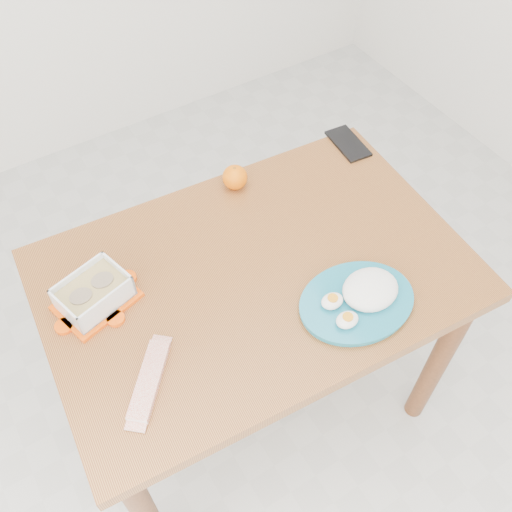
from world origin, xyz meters
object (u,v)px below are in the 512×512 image
orange_fruit (235,177)px  rice_plate (361,297)px  dining_table (256,297)px  food_container (94,294)px  smartphone (348,144)px

orange_fruit → rice_plate: rice_plate is taller
dining_table → food_container: food_container is taller
food_container → smartphone: size_ratio=1.39×
dining_table → rice_plate: rice_plate is taller
dining_table → food_container: bearing=166.2°
smartphone → rice_plate: bearing=-119.2°
rice_plate → smartphone: bearing=62.2°
food_container → smartphone: food_container is taller
food_container → rice_plate: (0.53, -0.33, -0.01)m
food_container → rice_plate: 0.63m
food_container → orange_fruit: 0.51m
dining_table → food_container: size_ratio=5.21×
dining_table → food_container: (-0.37, 0.12, 0.15)m
dining_table → orange_fruit: 0.34m
orange_fruit → rice_plate: (0.06, -0.49, -0.01)m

